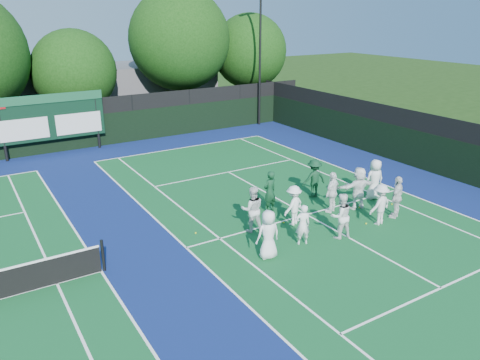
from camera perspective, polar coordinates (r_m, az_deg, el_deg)
ground at (r=18.88m, az=10.04°, el=-5.27°), size 120.00×120.00×0.00m
court_apron at (r=16.71m, az=-8.19°, el=-8.64°), size 34.00×32.00×0.01m
near_court at (r=19.56m, az=8.11°, el=-4.21°), size 11.05×23.85×0.01m
back_fence at (r=29.87m, az=-20.14°, el=5.95°), size 34.00×0.08×3.00m
divider_fence_right at (r=25.56m, az=24.08°, el=3.22°), size 0.08×32.00×3.00m
scoreboard at (r=29.13m, az=-22.10°, el=7.06°), size 6.00×0.21×3.55m
clubhouse at (r=38.30m, az=-17.00°, el=10.12°), size 18.00×6.00×4.00m
light_pole_right at (r=34.19m, az=2.49°, el=17.12°), size 1.20×0.30×10.12m
tree_c at (r=33.20m, az=-19.32°, el=12.15°), size 5.43×5.43×6.95m
tree_d at (r=35.49m, az=-7.21°, el=16.34°), size 7.24×7.24×9.65m
tree_e at (r=38.47m, az=1.32°, el=15.23°), size 5.83×5.83×7.89m
tennis_ball_0 at (r=18.70m, az=5.35°, el=-5.18°), size 0.07×0.07×0.07m
tennis_ball_1 at (r=20.66m, az=14.35°, el=-3.24°), size 0.07×0.07×0.07m
tennis_ball_2 at (r=19.18m, az=15.12°, el=-5.15°), size 0.07×0.07×0.07m
tennis_ball_3 at (r=17.86m, az=-5.42°, el=-6.44°), size 0.07×0.07×0.07m
tennis_ball_4 at (r=22.53m, az=3.43°, el=-0.66°), size 0.07×0.07×0.07m
tennis_ball_5 at (r=21.36m, az=18.02°, el=-2.83°), size 0.07×0.07×0.07m
player_front_0 at (r=15.82m, az=3.46°, el=-6.65°), size 0.89×0.62×1.73m
player_front_1 at (r=16.87m, az=7.65°, el=-5.42°), size 0.64×0.52×1.53m
player_front_2 at (r=17.55m, az=12.17°, el=-4.30°), size 0.95×0.80×1.74m
player_front_3 at (r=19.04m, az=16.69°, el=-2.87°), size 1.14×0.74×1.66m
player_front_4 at (r=19.85m, az=18.59°, el=-1.99°), size 1.12×0.80×1.77m
player_back_0 at (r=17.64m, az=1.51°, el=-3.58°), size 1.07×0.97×1.81m
player_back_1 at (r=18.35m, az=6.54°, el=-3.09°), size 1.17×0.88×1.61m
player_back_2 at (r=19.70m, az=11.19°, el=-1.47°), size 1.12×0.77×1.76m
player_back_3 at (r=20.29m, az=14.24°, el=-0.95°), size 1.76×0.76×1.84m
player_back_4 at (r=21.55m, az=16.09°, el=0.07°), size 0.98×0.73×1.82m
coach_left at (r=19.37m, az=3.64°, el=-1.44°), size 0.72×0.54×1.79m
coach_right at (r=21.17m, az=9.01°, el=0.19°), size 1.23×0.83×1.77m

